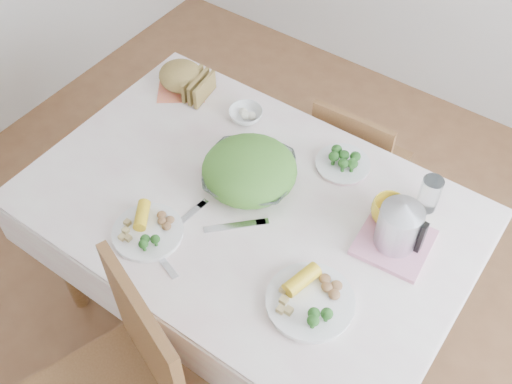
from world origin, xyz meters
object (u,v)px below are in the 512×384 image
Objects in this scene: dinner_plate_right at (310,302)px; dinner_plate_left at (148,232)px; yellow_mug at (389,212)px; dining_table at (249,266)px; salad_bowl at (250,175)px; chair_far at (362,152)px; electric_kettle at (400,221)px.

dinner_plate_left is at bearing -171.21° from dinner_plate_right.
yellow_mug is at bearing 84.27° from dinner_plate_right.
dining_table is 4.51× the size of salad_bowl.
salad_bowl reaches higher than dinner_plate_right.
dining_table is at bearing 80.02° from chair_far.
salad_bowl reaches higher than dinner_plate_left.
dining_table is 0.53m from dinner_plate_left.
dinner_plate_left is (-0.14, -0.37, -0.03)m from salad_bowl.
salad_bowl is 2.62× the size of yellow_mug.
yellow_mug is (0.42, 0.21, 0.43)m from dining_table.
chair_far is at bearing 76.94° from salad_bowl.
chair_far reaches higher than dinner_plate_left.
chair_far is 0.73m from salad_bowl.
yellow_mug reaches higher than dining_table.
dinner_plate_left is at bearing -110.49° from salad_bowl.
dinner_plate_left is (-0.29, -1.01, 0.31)m from chair_far.
chair_far is 3.42× the size of dinner_plate_left.
chair_far is at bearing 82.49° from dining_table.
dinner_plate_right is 0.37m from electric_kettle.
dinner_plate_left is at bearing -123.38° from dining_table.
chair_far reaches higher than yellow_mug.
dinner_plate_left is at bearing -161.18° from electric_kettle.
dinner_plate_right is at bearing 8.79° from dinner_plate_left.
dinner_plate_right is at bearing -95.73° from yellow_mug.
dining_table is 0.44m from salad_bowl.
electric_kettle is at bearing -49.24° from yellow_mug.
salad_bowl is 1.15× the size of dinner_plate_right.
dinner_plate_left reaches higher than dining_table.
yellow_mug is (0.47, 0.13, 0.01)m from salad_bowl.
dining_table is 5.19× the size of dinner_plate_right.
dinner_plate_right is at bearing -120.80° from electric_kettle.
electric_kettle is at bearing 15.96° from dining_table.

